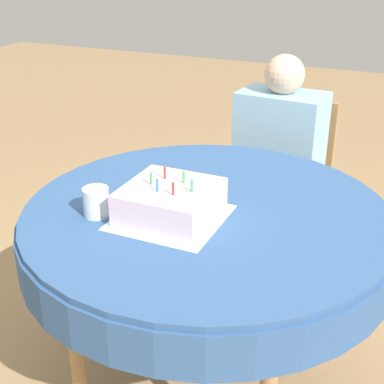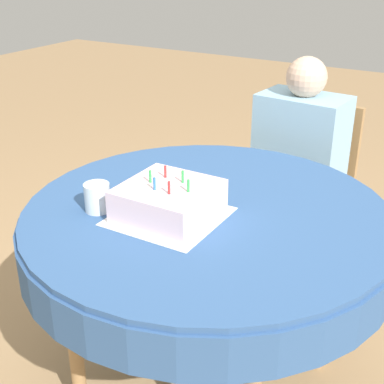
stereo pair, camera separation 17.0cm
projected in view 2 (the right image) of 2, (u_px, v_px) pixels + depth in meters
The scene contains 6 objects.
dining_table at pixel (207, 232), 1.78m from camera, with size 1.22×1.22×0.77m.
chair at pixel (303, 189), 2.62m from camera, with size 0.49×0.49×0.88m.
person at pixel (298, 157), 2.46m from camera, with size 0.41×0.36×1.12m.
napkin at pixel (169, 216), 1.69m from camera, with size 0.32×0.32×0.00m.
birthday_cake at pixel (169, 201), 1.67m from camera, with size 0.27×0.27×0.15m.
drinking_glass at pixel (97, 197), 1.71m from camera, with size 0.08×0.08×0.09m.
Camera 2 is at (0.75, -1.36, 1.56)m, focal length 50.00 mm.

